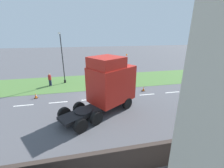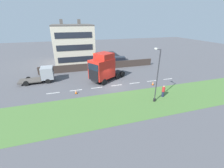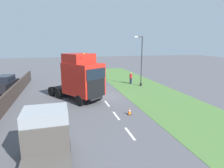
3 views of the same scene
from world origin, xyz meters
TOP-DOWN VIEW (x-y plane):
  - ground_plane at (0.00, 0.00)m, footprint 120.00×120.00m
  - grass_verge at (-6.00, 0.00)m, footprint 7.00×44.00m
  - lane_markings at (0.00, -0.70)m, footprint 0.16×21.00m
  - boundary_wall at (9.00, 0.00)m, footprint 0.25×24.00m
  - lorry_cab at (2.25, 0.90)m, footprint 5.73×6.93m
  - flatbed_truck at (5.01, 10.33)m, footprint 2.39×5.49m
  - parked_car at (10.72, -4.95)m, footprint 2.37×4.45m
  - lamp_post at (-6.19, -3.73)m, footprint 1.26×0.28m
  - pedestrian at (-5.48, -5.51)m, footprint 0.39×0.39m
  - traffic_cone_lead at (-1.13, 5.73)m, footprint 0.36×0.36m
  - traffic_cone_trailing at (-1.55, -6.35)m, footprint 0.36×0.36m

SIDE VIEW (x-z plane):
  - ground_plane at x=0.00m, z-range 0.00..0.00m
  - lane_markings at x=0.00m, z-range 0.00..0.00m
  - grass_verge at x=-6.00m, z-range 0.00..0.01m
  - traffic_cone_lead at x=-1.13m, z-range -0.01..0.57m
  - traffic_cone_trailing at x=-1.55m, z-range -0.01..0.57m
  - boundary_wall at x=9.00m, z-range 0.00..1.49m
  - pedestrian at x=-5.48m, z-range -0.02..1.61m
  - parked_car at x=10.72m, z-range -0.02..1.97m
  - flatbed_truck at x=5.01m, z-range 0.08..2.57m
  - lorry_cab at x=2.25m, z-range -0.06..4.86m
  - lamp_post at x=-6.19m, z-range -0.19..6.47m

